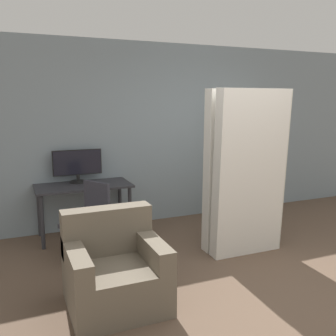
{
  "coord_description": "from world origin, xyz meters",
  "views": [
    {
      "loc": [
        -2.2,
        -2.6,
        1.84
      ],
      "look_at": [
        -0.48,
        1.49,
        1.05
      ],
      "focal_mm": 40.0,
      "sensor_mm": 36.0,
      "label": 1
    }
  ],
  "objects_px": {
    "monitor": "(78,165)",
    "mattress_far": "(239,170)",
    "bookshelf": "(233,159)",
    "mattress_near": "(250,174)",
    "armchair": "(114,270)",
    "office_chair": "(89,229)"
  },
  "relations": [
    {
      "from": "mattress_far",
      "to": "armchair",
      "type": "xyz_separation_m",
      "value": [
        -1.8,
        -0.72,
        -0.68
      ]
    },
    {
      "from": "office_chair",
      "to": "mattress_near",
      "type": "xyz_separation_m",
      "value": [
        1.82,
        -0.61,
        0.64
      ]
    },
    {
      "from": "office_chair",
      "to": "bookshelf",
      "type": "distance_m",
      "value": 2.78
    },
    {
      "from": "bookshelf",
      "to": "armchair",
      "type": "distance_m",
      "value": 3.32
    },
    {
      "from": "bookshelf",
      "to": "mattress_near",
      "type": "bearing_deg",
      "value": -115.77
    },
    {
      "from": "monitor",
      "to": "armchair",
      "type": "xyz_separation_m",
      "value": [
        -0.03,
        -2.03,
        -0.66
      ]
    },
    {
      "from": "armchair",
      "to": "office_chair",
      "type": "bearing_deg",
      "value": 90.76
    },
    {
      "from": "bookshelf",
      "to": "mattress_far",
      "type": "xyz_separation_m",
      "value": [
        -0.75,
        -1.31,
        0.09
      ]
    },
    {
      "from": "monitor",
      "to": "bookshelf",
      "type": "xyz_separation_m",
      "value": [
        2.52,
        0.0,
        -0.07
      ]
    },
    {
      "from": "armchair",
      "to": "monitor",
      "type": "bearing_deg",
      "value": 89.07
    },
    {
      "from": "office_chair",
      "to": "mattress_near",
      "type": "height_order",
      "value": "mattress_near"
    },
    {
      "from": "monitor",
      "to": "office_chair",
      "type": "bearing_deg",
      "value": -92.94
    },
    {
      "from": "mattress_near",
      "to": "bookshelf",
      "type": "bearing_deg",
      "value": 64.23
    },
    {
      "from": "mattress_near",
      "to": "armchair",
      "type": "height_order",
      "value": "mattress_near"
    },
    {
      "from": "monitor",
      "to": "mattress_far",
      "type": "height_order",
      "value": "mattress_far"
    },
    {
      "from": "bookshelf",
      "to": "mattress_near",
      "type": "relative_size",
      "value": 0.9
    },
    {
      "from": "office_chair",
      "to": "armchair",
      "type": "distance_m",
      "value": 1.11
    },
    {
      "from": "office_chair",
      "to": "mattress_far",
      "type": "height_order",
      "value": "mattress_far"
    },
    {
      "from": "monitor",
      "to": "mattress_far",
      "type": "xyz_separation_m",
      "value": [
        1.77,
        -1.31,
        0.01
      ]
    },
    {
      "from": "monitor",
      "to": "bookshelf",
      "type": "height_order",
      "value": "bookshelf"
    },
    {
      "from": "monitor",
      "to": "bookshelf",
      "type": "bearing_deg",
      "value": 0.11
    },
    {
      "from": "office_chair",
      "to": "bookshelf",
      "type": "relative_size",
      "value": 0.5
    }
  ]
}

